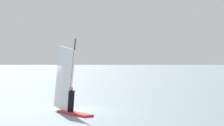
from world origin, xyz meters
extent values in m
plane|color=gray|center=(0.00, 0.00, 0.00)|extent=(4000.00, 4000.00, 0.00)
cube|color=red|center=(1.47, -1.82, 0.06)|extent=(2.65, 1.87, 0.12)
cylinder|color=black|center=(1.24, -1.69, 2.01)|extent=(0.70, 0.45, 3.80)
cube|color=white|center=(0.56, -1.29, 1.80)|extent=(1.99, 1.20, 3.67)
cylinder|color=black|center=(0.84, -1.45, 1.22)|extent=(1.46, 0.88, 0.04)
cylinder|color=black|center=(1.17, -1.65, 0.66)|extent=(0.55, 0.50, 1.11)
sphere|color=tan|center=(1.17, -1.65, 1.32)|extent=(0.22, 0.22, 0.22)
camera|label=1|loc=(10.89, -19.35, 2.62)|focal=61.68mm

